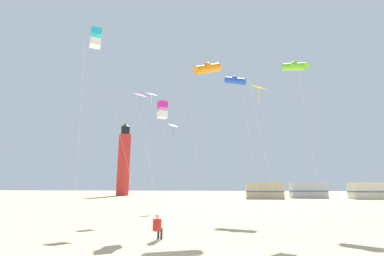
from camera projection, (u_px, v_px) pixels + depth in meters
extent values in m
cube|color=red|center=(157.00, 225.00, 12.19)|extent=(0.38, 0.29, 0.52)
sphere|color=beige|center=(157.00, 216.00, 12.27)|extent=(0.20, 0.20, 0.20)
cylinder|color=#2D2D38|center=(160.00, 230.00, 12.29)|extent=(0.20, 0.38, 0.13)
cylinder|color=#2D2D38|center=(161.00, 235.00, 12.39)|extent=(0.11, 0.11, 0.42)
cylinder|color=#2D2D38|center=(157.00, 230.00, 12.33)|extent=(0.20, 0.38, 0.13)
cylinder|color=#2D2D38|center=(158.00, 234.00, 12.44)|extent=(0.11, 0.11, 0.42)
cylinder|color=silver|center=(250.00, 141.00, 26.34)|extent=(1.78, 2.35, 13.43)
cylinder|color=blue|center=(235.00, 81.00, 28.68)|extent=(2.41, 2.06, 1.48)
sphere|color=blue|center=(235.00, 80.00, 28.72)|extent=(0.76, 0.76, 0.76)
cylinder|color=silver|center=(194.00, 138.00, 20.27)|extent=(1.51, 2.15, 11.93)
cylinder|color=orange|center=(208.00, 69.00, 22.15)|extent=(2.44, 2.00, 1.48)
sphere|color=orange|center=(208.00, 67.00, 22.18)|extent=(0.76, 0.76, 0.76)
cylinder|color=silver|center=(148.00, 149.00, 24.33)|extent=(1.74, 0.08, 11.24)
cube|color=white|center=(152.00, 94.00, 26.34)|extent=(1.22, 1.22, 0.40)
cylinder|color=white|center=(152.00, 100.00, 26.20)|extent=(0.04, 0.04, 1.10)
cylinder|color=silver|center=(264.00, 150.00, 17.57)|extent=(1.49, 0.03, 9.40)
cube|color=yellow|center=(258.00, 87.00, 19.26)|extent=(1.22, 1.22, 0.40)
cylinder|color=yellow|center=(259.00, 96.00, 19.13)|extent=(0.04, 0.04, 1.10)
cylinder|color=silver|center=(124.00, 152.00, 18.77)|extent=(3.18, 0.93, 9.50)
cube|color=#E54C8C|center=(140.00, 95.00, 21.26)|extent=(1.22, 1.22, 0.40)
cylinder|color=#E54C8C|center=(139.00, 103.00, 21.13)|extent=(0.04, 0.04, 1.10)
cylinder|color=silver|center=(80.00, 127.00, 14.65)|extent=(0.75, 0.64, 11.20)
cube|color=#1EB2D1|center=(96.00, 33.00, 16.21)|extent=(0.82, 0.82, 0.44)
cube|color=white|center=(95.00, 43.00, 16.06)|extent=(0.82, 0.82, 0.44)
cylinder|color=silver|center=(173.00, 164.00, 28.48)|extent=(2.89, 0.62, 9.18)
cube|color=purple|center=(173.00, 126.00, 30.86)|extent=(1.22, 1.22, 0.40)
cylinder|color=purple|center=(173.00, 131.00, 30.73)|extent=(0.04, 0.04, 1.10)
cylinder|color=silver|center=(149.00, 164.00, 16.46)|extent=(2.08, 1.13, 7.50)
cube|color=#D826A5|center=(163.00, 105.00, 18.27)|extent=(0.82, 0.82, 0.44)
cube|color=white|center=(162.00, 115.00, 18.13)|extent=(0.82, 0.82, 0.44)
cylinder|color=silver|center=(309.00, 136.00, 21.94)|extent=(1.31, 1.00, 12.87)
cylinder|color=#72D12D|center=(295.00, 67.00, 23.95)|extent=(2.07, 2.41, 1.48)
sphere|color=#72D12D|center=(294.00, 65.00, 23.98)|extent=(0.76, 0.76, 0.76)
cylinder|color=red|center=(124.00, 164.00, 61.54)|extent=(2.80, 2.80, 14.00)
cylinder|color=black|center=(125.00, 131.00, 63.18)|extent=(2.00, 2.00, 1.80)
cone|color=black|center=(126.00, 125.00, 63.47)|extent=(2.20, 2.20, 1.00)
cube|color=#C6B28C|center=(264.00, 191.00, 47.45)|extent=(6.45, 2.44, 2.80)
cube|color=#4C608C|center=(264.00, 191.00, 47.42)|extent=(6.49, 2.48, 0.24)
cube|color=#B7BABF|center=(308.00, 190.00, 49.87)|extent=(6.46, 2.47, 2.80)
cube|color=#4C608C|center=(308.00, 191.00, 49.84)|extent=(6.50, 2.51, 0.24)
cube|color=beige|center=(369.00, 191.00, 46.33)|extent=(6.53, 2.68, 2.80)
cube|color=#4C608C|center=(369.00, 192.00, 46.30)|extent=(6.57, 2.73, 0.24)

